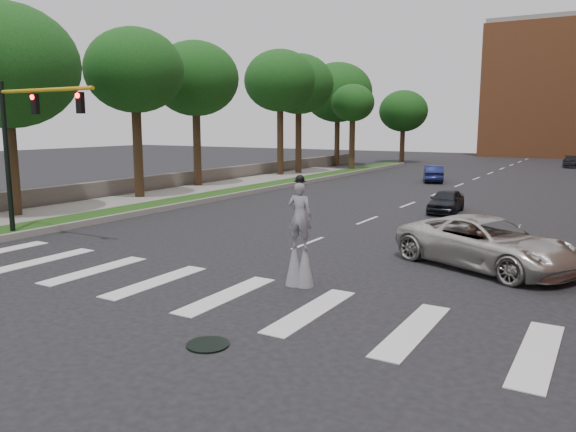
{
  "coord_description": "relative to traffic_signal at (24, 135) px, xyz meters",
  "views": [
    {
      "loc": [
        10.05,
        -10.74,
        4.58
      ],
      "look_at": [
        1.26,
        4.3,
        1.7
      ],
      "focal_mm": 35.0,
      "sensor_mm": 36.0,
      "label": 1
    }
  ],
  "objects": [
    {
      "name": "stone_wall",
      "position": [
        -7.22,
        19.0,
        -3.6
      ],
      "size": [
        0.5,
        56.0,
        1.1
      ],
      "primitive_type": "cube",
      "color": "#5E5850",
      "rests_on": "ground"
    },
    {
      "name": "tree_6",
      "position": [
        -2.31,
        36.4,
        2.28
      ],
      "size": [
        4.15,
        4.15,
        8.3
      ],
      "color": "#352415",
      "rests_on": "ground"
    },
    {
      "name": "tree_1",
      "position": [
        -5.3,
        2.91,
        3.08
      ],
      "size": [
        6.88,
        6.88,
        10.18
      ],
      "color": "#352415",
      "rests_on": "ground"
    },
    {
      "name": "tree_2",
      "position": [
        -5.1,
        10.99,
        3.46
      ],
      "size": [
        5.82,
        5.82,
        10.14
      ],
      "color": "#352415",
      "rests_on": "ground"
    },
    {
      "name": "stilt_performer",
      "position": [
        12.3,
        -0.2,
        -2.84
      ],
      "size": [
        0.84,
        0.56,
        3.18
      ],
      "rotation": [
        0.0,
        0.0,
        3.27
      ],
      "color": "#352415",
      "rests_on": "ground"
    },
    {
      "name": "tree_7",
      "position": [
        -2.06,
        50.39,
        1.83
      ],
      "size": [
        5.64,
        5.64,
        8.42
      ],
      "color": "#352415",
      "rests_on": "ground"
    },
    {
      "name": "tree_8",
      "position": [
        -5.04,
        30.71,
        3.84
      ],
      "size": [
        6.22,
        6.22,
        10.68
      ],
      "color": "#352415",
      "rests_on": "ground"
    },
    {
      "name": "tree_4",
      "position": [
        -5.5,
        28.29,
        3.99
      ],
      "size": [
        6.17,
        6.17,
        10.81
      ],
      "color": "#352415",
      "rests_on": "ground"
    },
    {
      "name": "traffic_signal",
      "position": [
        0.0,
        0.0,
        0.0
      ],
      "size": [
        5.3,
        0.23,
        6.2
      ],
      "color": "black",
      "rests_on": "ground"
    },
    {
      "name": "manhole",
      "position": [
        12.78,
        -5.0,
        -4.13
      ],
      "size": [
        0.9,
        0.9,
        0.04
      ],
      "primitive_type": "cylinder",
      "color": "black",
      "rests_on": "ground"
    },
    {
      "name": "grass_median",
      "position": [
        -1.72,
        17.0,
        -4.03
      ],
      "size": [
        2.0,
        60.0,
        0.25
      ],
      "primitive_type": "cube",
      "color": "#1B4012",
      "rests_on": "ground"
    },
    {
      "name": "car_mid",
      "position": [
        7.39,
        30.4,
        -3.49
      ],
      "size": [
        2.59,
        4.24,
        1.32
      ],
      "primitive_type": "imported",
      "rotation": [
        0.0,
        0.0,
        3.46
      ],
      "color": "#151C4B",
      "rests_on": "ground"
    },
    {
      "name": "tree_3",
      "position": [
        -6.19,
        17.87,
        3.5
      ],
      "size": [
        6.14,
        6.14,
        10.3
      ],
      "color": "#352415",
      "rests_on": "ground"
    },
    {
      "name": "car_far",
      "position": [
        15.78,
        52.6,
        -3.56
      ],
      "size": [
        2.05,
        4.19,
        1.17
      ],
      "primitive_type": "imported",
      "rotation": [
        0.0,
        0.0,
        0.1
      ],
      "color": "black",
      "rests_on": "ground"
    },
    {
      "name": "ground_plane",
      "position": [
        9.78,
        -3.0,
        -4.15
      ],
      "size": [
        160.0,
        160.0,
        0.0
      ],
      "primitive_type": "plane",
      "color": "black",
      "rests_on": "ground"
    },
    {
      "name": "tree_5",
      "position": [
        -6.52,
        41.93,
        3.69
      ],
      "size": [
        7.44,
        7.44,
        11.03
      ],
      "color": "#352415",
      "rests_on": "ground"
    },
    {
      "name": "suv_crossing",
      "position": [
        16.48,
        4.56,
        -3.34
      ],
      "size": [
        6.45,
        4.87,
        1.63
      ],
      "primitive_type": "imported",
      "rotation": [
        0.0,
        0.0,
        1.15
      ],
      "color": "beige",
      "rests_on": "ground"
    },
    {
      "name": "median_curb",
      "position": [
        -0.67,
        17.0,
        -4.01
      ],
      "size": [
        0.2,
        60.0,
        0.28
      ],
      "primitive_type": "cube",
      "color": "gray",
      "rests_on": "ground"
    },
    {
      "name": "sidewalk_left",
      "position": [
        -4.72,
        7.0,
        -4.06
      ],
      "size": [
        4.0,
        60.0,
        0.18
      ],
      "primitive_type": "cube",
      "color": "gray",
      "rests_on": "ground"
    },
    {
      "name": "car_near",
      "position": [
        12.38,
        15.31,
        -3.54
      ],
      "size": [
        1.63,
        3.64,
        1.22
      ],
      "primitive_type": "imported",
      "rotation": [
        0.0,
        0.0,
        0.05
      ],
      "color": "black",
      "rests_on": "ground"
    }
  ]
}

